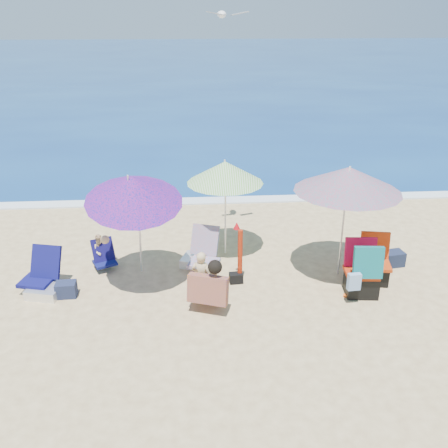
{
  "coord_description": "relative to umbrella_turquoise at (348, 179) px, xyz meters",
  "views": [
    {
      "loc": [
        -0.92,
        -7.62,
        4.87
      ],
      "look_at": [
        -0.3,
        1.0,
        1.1
      ],
      "focal_mm": 39.63,
      "sensor_mm": 36.0,
      "label": 1
    }
  ],
  "objects": [
    {
      "name": "bag_navy_a",
      "position": [
        -5.22,
        -0.41,
        -1.86
      ],
      "size": [
        0.38,
        0.28,
        0.28
      ],
      "color": "#1B223C",
      "rests_on": "ground"
    },
    {
      "name": "orange_item",
      "position": [
        -0.03,
        -0.81,
        -1.99
      ],
      "size": [
        0.23,
        0.18,
        0.03
      ],
      "color": "orange",
      "rests_on": "ground"
    },
    {
      "name": "sea",
      "position": [
        -1.97,
        44.2,
        -2.06
      ],
      "size": [
        120.0,
        80.0,
        0.12
      ],
      "color": "navy",
      "rests_on": "ground"
    },
    {
      "name": "umbrella_blue",
      "position": [
        -3.89,
        -0.14,
        -0.04
      ],
      "size": [
        2.08,
        2.14,
        2.4
      ],
      "color": "silver",
      "rests_on": "ground"
    },
    {
      "name": "chair_navy",
      "position": [
        -5.66,
        -0.22,
        -1.79
      ],
      "size": [
        0.87,
        0.91,
        0.81
      ],
      "color": "#0D0E4C",
      "rests_on": "ground"
    },
    {
      "name": "furled_umbrella",
      "position": [
        -2.0,
        -0.07,
        -1.34
      ],
      "size": [
        0.19,
        0.24,
        1.2
      ],
      "color": "#9F220B",
      "rests_on": "ground"
    },
    {
      "name": "bag_black_b",
      "position": [
        -2.06,
        -0.13,
        -1.91
      ],
      "size": [
        0.27,
        0.2,
        0.2
      ],
      "color": "black",
      "rests_on": "ground"
    },
    {
      "name": "bag_navy_b",
      "position": [
        1.24,
        0.34,
        -1.85
      ],
      "size": [
        0.45,
        0.36,
        0.3
      ],
      "color": "#182035",
      "rests_on": "ground"
    },
    {
      "name": "camp_chair_left",
      "position": [
        0.59,
        -0.27,
        -1.72
      ],
      "size": [
        0.65,
        0.69,
        0.96
      ],
      "color": "#AD330C",
      "rests_on": "ground"
    },
    {
      "name": "ground",
      "position": [
        -1.97,
        -0.8,
        -2.01
      ],
      "size": [
        120.0,
        120.0,
        0.0
      ],
      "color": "#D8BC84",
      "rests_on": "ground"
    },
    {
      "name": "person_center",
      "position": [
        -2.68,
        -0.94,
        -1.51
      ],
      "size": [
        0.74,
        0.85,
        1.02
      ],
      "color": "#D3B47F",
      "rests_on": "ground"
    },
    {
      "name": "foam",
      "position": [
        -1.97,
        4.3,
        -1.99
      ],
      "size": [
        120.0,
        0.5,
        0.04
      ],
      "color": "white",
      "rests_on": "ground"
    },
    {
      "name": "person_left",
      "position": [
        -4.73,
        0.69,
        -1.65
      ],
      "size": [
        0.58,
        0.6,
        0.79
      ],
      "color": "tan",
      "rests_on": "ground"
    },
    {
      "name": "seagull",
      "position": [
        -2.18,
        1.84,
        2.77
      ],
      "size": [
        0.83,
        0.45,
        0.14
      ],
      "color": "white"
    },
    {
      "name": "camp_chair_right",
      "position": [
        0.19,
        -0.73,
        -1.62
      ],
      "size": [
        0.7,
        0.77,
        1.07
      ],
      "color": "#AE2C0C",
      "rests_on": "ground"
    },
    {
      "name": "umbrella_striped",
      "position": [
        -2.18,
        1.14,
        -0.18
      ],
      "size": [
        1.78,
        1.78,
        2.09
      ],
      "color": "white",
      "rests_on": "ground"
    },
    {
      "name": "chair_rainbow",
      "position": [
        -2.73,
        0.61,
        -1.79
      ],
      "size": [
        0.86,
        1.01,
        0.81
      ],
      "color": "#D24A4A",
      "rests_on": "ground"
    },
    {
      "name": "umbrella_turquoise",
      "position": [
        0.0,
        0.0,
        0.0
      ],
      "size": [
        2.46,
        2.46,
        2.28
      ],
      "color": "silver",
      "rests_on": "ground"
    }
  ]
}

